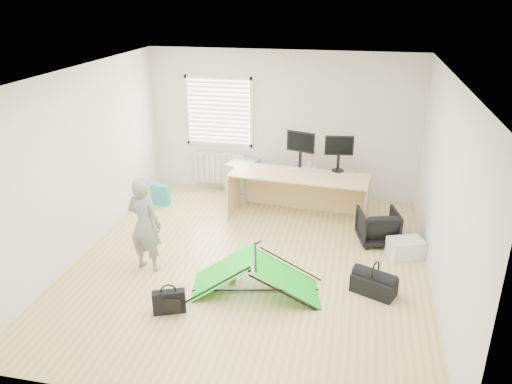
% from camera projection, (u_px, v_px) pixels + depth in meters
% --- Properties ---
extents(ground, '(5.50, 5.50, 0.00)m').
position_uv_depth(ground, '(250.00, 263.00, 7.23)').
color(ground, tan).
rests_on(ground, ground).
extents(back_wall, '(5.00, 0.02, 2.70)m').
position_uv_depth(back_wall, '(282.00, 125.00, 9.21)').
color(back_wall, silver).
rests_on(back_wall, ground).
extents(window, '(1.20, 0.06, 1.20)m').
position_uv_depth(window, '(219.00, 112.00, 9.33)').
color(window, silver).
rests_on(window, back_wall).
extents(radiator, '(1.00, 0.12, 0.60)m').
position_uv_depth(radiator, '(220.00, 168.00, 9.71)').
color(radiator, silver).
rests_on(radiator, back_wall).
extents(desk, '(2.36, 0.91, 0.79)m').
position_uv_depth(desk, '(298.00, 196.00, 8.52)').
color(desk, tan).
rests_on(desk, ground).
extents(filing_cabinet, '(0.57, 0.68, 0.70)m').
position_uv_depth(filing_cabinet, '(243.00, 179.00, 9.40)').
color(filing_cabinet, '#AFB2B5').
rests_on(filing_cabinet, ground).
extents(monitor_left, '(0.52, 0.26, 0.49)m').
position_uv_depth(monitor_left, '(300.00, 155.00, 8.57)').
color(monitor_left, black).
rests_on(monitor_left, desk).
extents(monitor_right, '(0.49, 0.17, 0.46)m').
position_uv_depth(monitor_right, '(338.00, 158.00, 8.45)').
color(monitor_right, black).
rests_on(monitor_right, desk).
extents(keyboard, '(0.52, 0.34, 0.02)m').
position_uv_depth(keyboard, '(301.00, 168.00, 8.62)').
color(keyboard, beige).
rests_on(keyboard, desk).
extents(thermos, '(0.07, 0.07, 0.25)m').
position_uv_depth(thermos, '(311.00, 162.00, 8.60)').
color(thermos, '#B8676E').
rests_on(thermos, desk).
extents(office_chair, '(0.71, 0.72, 0.54)m').
position_uv_depth(office_chair, '(378.00, 226.00, 7.73)').
color(office_chair, black).
rests_on(office_chair, ground).
extents(person, '(0.55, 0.42, 1.37)m').
position_uv_depth(person, '(145.00, 224.00, 6.85)').
color(person, gray).
rests_on(person, ground).
extents(kite, '(1.79, 1.08, 0.52)m').
position_uv_depth(kite, '(255.00, 274.00, 6.46)').
color(kite, '#13CE1C').
rests_on(kite, ground).
extents(storage_crate, '(0.58, 0.50, 0.27)m').
position_uv_depth(storage_crate, '(406.00, 248.00, 7.36)').
color(storage_crate, silver).
rests_on(storage_crate, ground).
extents(tote_bag, '(0.33, 0.15, 0.39)m').
position_uv_depth(tote_bag, '(161.00, 195.00, 9.11)').
color(tote_bag, teal).
rests_on(tote_bag, ground).
extents(laptop_bag, '(0.41, 0.26, 0.30)m').
position_uv_depth(laptop_bag, '(169.00, 302.00, 6.08)').
color(laptop_bag, black).
rests_on(laptop_bag, ground).
extents(white_box, '(0.10, 0.10, 0.10)m').
position_uv_depth(white_box, '(232.00, 274.00, 6.85)').
color(white_box, silver).
rests_on(white_box, ground).
extents(duffel_bag, '(0.63, 0.49, 0.24)m').
position_uv_depth(duffel_bag, '(374.00, 285.00, 6.47)').
color(duffel_bag, black).
rests_on(duffel_bag, ground).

